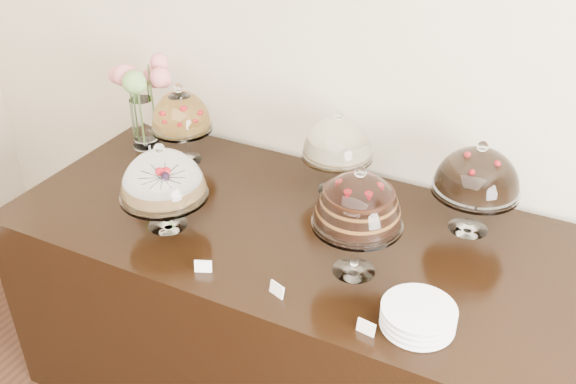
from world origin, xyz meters
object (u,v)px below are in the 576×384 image
at_px(cake_stand_sugar_sponge, 163,178).
at_px(cake_stand_dark_choco, 478,175).
at_px(cake_stand_choco_layer, 358,204).
at_px(flower_vase, 142,93).
at_px(cake_stand_fruit_tart, 181,114).
at_px(plate_stack, 418,317).
at_px(display_counter, 293,315).
at_px(cake_stand_cheesecake, 338,142).

distance_m(cake_stand_sugar_sponge, cake_stand_dark_choco, 1.14).
xyz_separation_m(cake_stand_sugar_sponge, cake_stand_dark_choco, (1.03, 0.49, 0.03)).
distance_m(cake_stand_choco_layer, flower_vase, 1.27).
bearing_deg(cake_stand_fruit_tart, plate_stack, -24.20).
distance_m(display_counter, plate_stack, 0.82).
distance_m(cake_stand_sugar_sponge, cake_stand_choco_layer, 0.74).
distance_m(cake_stand_fruit_tart, flower_vase, 0.23).
xyz_separation_m(display_counter, flower_vase, (-0.90, 0.28, 0.72)).
height_order(cake_stand_cheesecake, flower_vase, flower_vase).
height_order(cake_stand_sugar_sponge, cake_stand_dark_choco, cake_stand_dark_choco).
bearing_deg(cake_stand_dark_choco, plate_stack, -91.57).
relative_size(flower_vase, plate_stack, 1.91).
xyz_separation_m(display_counter, cake_stand_sugar_sponge, (-0.43, -0.21, 0.66)).
xyz_separation_m(cake_stand_fruit_tart, flower_vase, (-0.23, 0.03, 0.04)).
height_order(display_counter, plate_stack, plate_stack).
xyz_separation_m(cake_stand_choco_layer, cake_stand_cheesecake, (-0.27, 0.46, -0.05)).
bearing_deg(cake_stand_sugar_sponge, cake_stand_dark_choco, 25.62).
height_order(cake_stand_choco_layer, cake_stand_cheesecake, cake_stand_choco_layer).
distance_m(cake_stand_sugar_sponge, flower_vase, 0.68).
height_order(cake_stand_sugar_sponge, plate_stack, cake_stand_sugar_sponge).
xyz_separation_m(cake_stand_dark_choco, flower_vase, (-1.49, -0.00, 0.03)).
distance_m(cake_stand_choco_layer, cake_stand_dark_choco, 0.52).
xyz_separation_m(flower_vase, plate_stack, (1.47, -0.59, -0.23)).
height_order(display_counter, cake_stand_sugar_sponge, cake_stand_sugar_sponge).
bearing_deg(cake_stand_dark_choco, cake_stand_cheesecake, 176.76).
bearing_deg(cake_stand_cheesecake, cake_stand_fruit_tart, -174.49).
relative_size(display_counter, cake_stand_choco_layer, 5.34).
bearing_deg(cake_stand_dark_choco, display_counter, -154.41).
bearing_deg(cake_stand_choco_layer, cake_stand_fruit_tart, 157.92).
bearing_deg(cake_stand_dark_choco, cake_stand_fruit_tart, -178.34).
height_order(cake_stand_fruit_tart, plate_stack, cake_stand_fruit_tart).
distance_m(cake_stand_cheesecake, cake_stand_fruit_tart, 0.71).
xyz_separation_m(cake_stand_fruit_tart, plate_stack, (1.25, -0.56, -0.19)).
bearing_deg(flower_vase, cake_stand_sugar_sponge, -46.57).
relative_size(cake_stand_fruit_tart, flower_vase, 0.85).
height_order(cake_stand_sugar_sponge, cake_stand_cheesecake, cake_stand_cheesecake).
height_order(cake_stand_choco_layer, plate_stack, cake_stand_choco_layer).
bearing_deg(flower_vase, cake_stand_choco_layer, -19.61).
relative_size(display_counter, flower_vase, 5.14).
bearing_deg(cake_stand_fruit_tart, flower_vase, 171.77).
bearing_deg(cake_stand_dark_choco, cake_stand_choco_layer, -124.15).
relative_size(cake_stand_sugar_sponge, cake_stand_dark_choco, 0.94).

